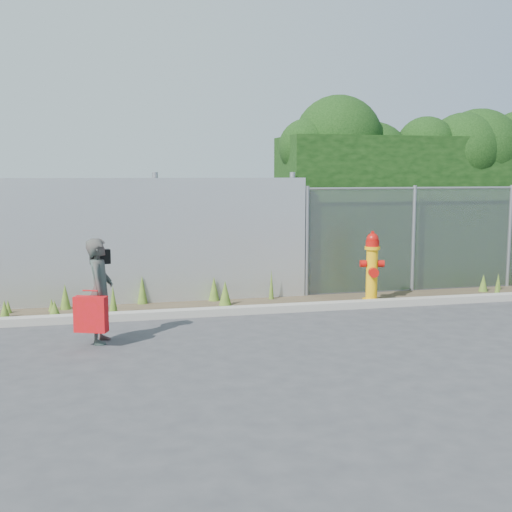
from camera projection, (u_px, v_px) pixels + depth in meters
name	position (u px, v px, depth m)	size (l,w,h in m)	color
ground	(301.00, 340.00, 8.83)	(80.00, 80.00, 0.00)	#373739
curb	(268.00, 309.00, 10.56)	(16.00, 0.22, 0.12)	gray
weed_strip	(226.00, 299.00, 11.10)	(16.00, 1.36, 0.55)	#413525
corrugated_fence	(65.00, 243.00, 10.84)	(8.50, 0.21, 2.30)	#AEB1B6
chainlink_fence	(462.00, 237.00, 12.57)	(6.50, 0.07, 2.05)	gray
hedge	(449.00, 181.00, 13.48)	(7.42, 1.89, 3.83)	black
fire_hydrant	(372.00, 268.00, 11.32)	(0.43, 0.38, 1.27)	#F1B00C
woman	(100.00, 291.00, 8.62)	(0.52, 0.34, 1.42)	#0E5C50
red_tote_bag	(91.00, 314.00, 8.39)	(0.43, 0.16, 0.56)	red
black_shoulder_bag	(100.00, 257.00, 8.70)	(0.26, 0.11, 0.20)	black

